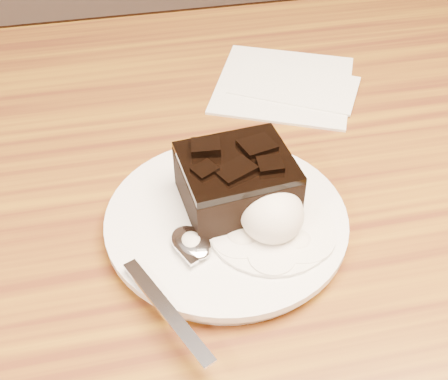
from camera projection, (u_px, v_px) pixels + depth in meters
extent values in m
cylinder|color=white|center=(226.00, 223.00, 0.51)|extent=(0.22, 0.22, 0.02)
cube|color=black|center=(236.00, 184.00, 0.50)|extent=(0.10, 0.09, 0.04)
ellipsoid|color=silver|center=(272.00, 213.00, 0.48)|extent=(0.06, 0.06, 0.05)
cylinder|color=white|center=(270.00, 228.00, 0.49)|extent=(0.11, 0.11, 0.00)
cube|color=white|center=(284.00, 83.00, 0.69)|extent=(0.21, 0.21, 0.01)
cube|color=black|center=(293.00, 260.00, 0.46)|extent=(0.01, 0.01, 0.00)
cube|color=black|center=(242.00, 244.00, 0.48)|extent=(0.01, 0.01, 0.00)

